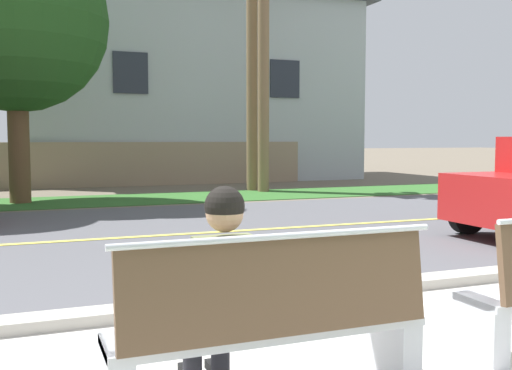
% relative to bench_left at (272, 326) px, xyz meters
% --- Properties ---
extents(ground_plane, '(140.00, 140.00, 0.00)m').
position_rel_bench_left_xyz_m(ground_plane, '(1.20, 7.55, -0.46)').
color(ground_plane, '#665B4C').
extents(curb_edge, '(44.00, 0.30, 0.11)m').
position_rel_bench_left_xyz_m(curb_edge, '(1.20, 1.90, -0.40)').
color(curb_edge, '#ADA89E').
rests_on(curb_edge, ground_plane).
extents(street_asphalt, '(52.00, 8.00, 0.01)m').
position_rel_bench_left_xyz_m(street_asphalt, '(1.20, 6.05, -0.45)').
color(street_asphalt, '#515156').
rests_on(street_asphalt, ground_plane).
extents(road_centre_line, '(48.00, 0.14, 0.01)m').
position_rel_bench_left_xyz_m(road_centre_line, '(1.20, 6.05, -0.45)').
color(road_centre_line, '#E0CC4C').
rests_on(road_centre_line, ground_plane).
extents(far_verge_grass, '(48.00, 2.80, 0.02)m').
position_rel_bench_left_xyz_m(far_verge_grass, '(1.20, 11.74, -0.45)').
color(far_verge_grass, '#2D6026').
rests_on(far_verge_grass, ground_plane).
extents(bench_left, '(1.85, 0.48, 1.01)m').
position_rel_bench_left_xyz_m(bench_left, '(0.00, 0.00, 0.00)').
color(bench_left, silver).
rests_on(bench_left, ground_plane).
extents(seated_person_olive, '(0.52, 0.68, 1.25)m').
position_rel_bench_left_xyz_m(seated_person_olive, '(-0.25, 0.17, 0.22)').
color(seated_person_olive, black).
rests_on(seated_person_olive, ground_plane).
extents(shade_tree_centre, '(4.22, 4.22, 6.97)m').
position_rel_bench_left_xyz_m(shade_tree_centre, '(-1.22, 11.82, 4.07)').
color(shade_tree_centre, brown).
rests_on(shade_tree_centre, ground_plane).
extents(garden_wall, '(13.00, 0.36, 1.40)m').
position_rel_bench_left_xyz_m(garden_wall, '(1.22, 16.10, 0.24)').
color(garden_wall, gray).
rests_on(garden_wall, ground_plane).
extents(house_across_street, '(12.78, 6.91, 7.10)m').
position_rel_bench_left_xyz_m(house_across_street, '(4.62, 19.30, 3.14)').
color(house_across_street, '#A3ADB2').
rests_on(house_across_street, ground_plane).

